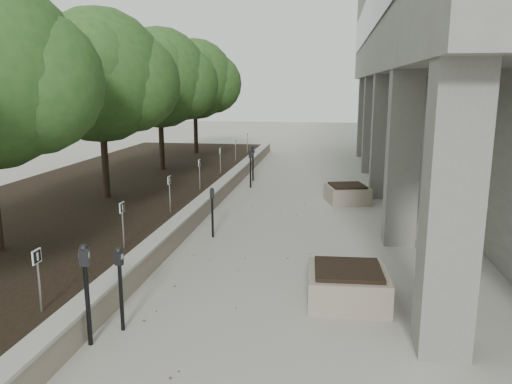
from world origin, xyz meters
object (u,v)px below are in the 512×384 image
Objects in this scene: parking_meter_1 at (87,295)px; parking_meter_2 at (121,289)px; crabapple_tree_5 at (195,96)px; planter_front at (347,285)px; planter_back at (347,193)px; crabapple_tree_3 at (101,104)px; crabapple_tree_4 at (160,99)px; parking_meter_3 at (212,213)px; parking_meter_4 at (251,169)px; parking_meter_5 at (253,163)px.

parking_meter_2 is at bearing 45.26° from parking_meter_1.
crabapple_tree_5 is 4.11× the size of parking_meter_2.
planter_front is 1.08× the size of planter_back.
crabapple_tree_3 is 1.00× the size of crabapple_tree_4.
crabapple_tree_5 reaches higher than parking_meter_3.
parking_meter_1 is 1.10× the size of parking_meter_4.
parking_meter_1 is 12.89m from parking_meter_5.
parking_meter_1 is 4.23m from planter_front.
parking_meter_4 reaches higher than planter_back.
crabapple_tree_4 is at bearing 90.00° from crabapple_tree_3.
crabapple_tree_4 is 4.11× the size of parking_meter_2.
parking_meter_5 is (3.57, 5.26, -2.43)m from crabapple_tree_3.
planter_back is at bearing 76.72° from parking_meter_2.
planter_front is at bearing -53.69° from parking_meter_5.
parking_meter_4 is 1.03× the size of planter_front.
planter_front is (3.37, -10.85, -0.37)m from parking_meter_5.
crabapple_tree_5 is at bearing 90.00° from crabapple_tree_4.
parking_meter_2 is (0.28, 0.49, -0.10)m from parking_meter_1.
crabapple_tree_5 is at bearing 127.66° from parking_meter_4.
crabapple_tree_4 is 1.00× the size of crabapple_tree_5.
parking_meter_1 reaches higher than planter_back.
parking_meter_1 is 1.22× the size of planter_back.
crabapple_tree_3 is at bearing -163.77° from planter_back.
crabapple_tree_3 is at bearing 98.45° from parking_meter_1.
parking_meter_1 reaches higher than parking_meter_3.
parking_meter_2 is (3.53, -17.13, -2.46)m from crabapple_tree_5.
crabapple_tree_4 is 12.97m from planter_front.
planter_back is (3.54, -3.19, -0.40)m from parking_meter_5.
crabapple_tree_3 and crabapple_tree_4 have the same top height.
parking_meter_4 is 1.36m from parking_meter_5.
crabapple_tree_3 is at bearing -90.00° from crabapple_tree_5.
planter_back is at bearing -22.38° from crabapple_tree_4.
parking_meter_2 reaches higher than parking_meter_3.
parking_meter_5 is (-0.13, 1.36, -0.00)m from parking_meter_4.
planter_front is at bearing 32.39° from parking_meter_2.
crabapple_tree_5 is 4.06× the size of planter_front.
parking_meter_2 is 11.04m from parking_meter_4.
crabapple_tree_5 reaches higher than parking_meter_1.
crabapple_tree_4 reaches higher than parking_meter_5.
planter_back is (3.86, 9.69, -0.47)m from parking_meter_1.
crabapple_tree_4 reaches higher than parking_meter_4.
parking_meter_1 is at bearing -151.12° from planter_front.
crabapple_tree_3 is 8.62m from parking_meter_1.
crabapple_tree_5 is (0.00, 5.00, 0.00)m from crabapple_tree_4.
parking_meter_4 is (-0.07, 6.15, 0.06)m from parking_meter_3.
planter_front is at bearing -38.85° from crabapple_tree_3.
parking_meter_4 is (3.70, -1.10, -2.43)m from crabapple_tree_4.
planter_front is (3.24, -9.49, -0.37)m from parking_meter_4.
crabapple_tree_5 is at bearing 113.99° from planter_front.
crabapple_tree_3 is 8.33m from parking_meter_2.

